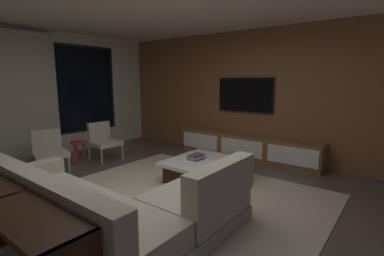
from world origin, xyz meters
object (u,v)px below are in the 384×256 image
object	(u,v)px
side_stool	(78,146)
mounted_tv	(245,95)
accent_chair_near_window	(103,139)
media_console	(248,148)
accent_chair_by_curtain	(49,149)
book_stack_on_coffee_table	(196,157)
sectional_couch	(110,212)
console_table_behind_couch	(6,234)
coffee_table	(206,171)

from	to	relation	value
side_stool	mounted_tv	xyz separation A→B (m)	(2.55, -2.31, 0.98)
accent_chair_near_window	media_console	xyz separation A→B (m)	(1.85, -2.43, -0.18)
accent_chair_near_window	media_console	distance (m)	3.06
accent_chair_by_curtain	side_stool	bearing A→B (deg)	4.87
book_stack_on_coffee_table	accent_chair_by_curtain	bearing A→B (deg)	119.26
sectional_couch	console_table_behind_couch	xyz separation A→B (m)	(-0.91, 0.13, 0.13)
book_stack_on_coffee_table	side_stool	size ratio (longest dim) A/B	0.56
coffee_table	media_console	distance (m)	1.64
book_stack_on_coffee_table	media_console	world-z (taller)	media_console
book_stack_on_coffee_table	accent_chair_near_window	size ratio (longest dim) A/B	0.33
sectional_couch	accent_chair_near_window	bearing A→B (deg)	56.07
accent_chair_near_window	console_table_behind_couch	size ratio (longest dim) A/B	0.37
sectional_couch	media_console	size ratio (longest dim) A/B	0.81
coffee_table	mounted_tv	bearing A→B (deg)	7.90
coffee_table	side_stool	distance (m)	2.67
side_stool	mounted_tv	bearing A→B (deg)	-42.17
accent_chair_by_curtain	media_console	bearing A→B (deg)	-39.61
accent_chair_near_window	side_stool	size ratio (longest dim) A/B	1.70
coffee_table	side_stool	bearing A→B (deg)	106.06
book_stack_on_coffee_table	media_console	size ratio (longest dim) A/B	0.08
book_stack_on_coffee_table	accent_chair_near_window	distance (m)	2.31
sectional_couch	accent_chair_near_window	xyz separation A→B (m)	(1.77, 2.63, 0.14)
side_stool	mounted_tv	size ratio (longest dim) A/B	0.37
coffee_table	accent_chair_by_curtain	bearing A→B (deg)	118.05
mounted_tv	side_stool	bearing A→B (deg)	137.83
sectional_couch	accent_chair_by_curtain	xyz separation A→B (m)	(0.65, 2.66, 0.14)
accent_chair_near_window	coffee_table	bearing A→B (deg)	-84.98
coffee_table	accent_chair_by_curtain	size ratio (longest dim) A/B	1.49
accent_chair_by_curtain	mounted_tv	world-z (taller)	mounted_tv
mounted_tv	coffee_table	bearing A→B (deg)	-172.10
sectional_couch	coffee_table	distance (m)	2.00
accent_chair_near_window	side_stool	distance (m)	0.53
accent_chair_near_window	accent_chair_by_curtain	distance (m)	1.12
side_stool	coffee_table	bearing A→B (deg)	-73.94
sectional_couch	side_stool	size ratio (longest dim) A/B	5.43
book_stack_on_coffee_table	mounted_tv	bearing A→B (deg)	2.20
sectional_couch	side_stool	xyz separation A→B (m)	(1.25, 2.71, 0.08)
sectional_couch	accent_chair_by_curtain	world-z (taller)	sectional_couch
sectional_couch	accent_chair_near_window	world-z (taller)	sectional_couch
mounted_tv	console_table_behind_couch	distance (m)	4.81
media_console	console_table_behind_couch	distance (m)	4.54
sectional_couch	coffee_table	world-z (taller)	sectional_couch
side_stool	sectional_couch	bearing A→B (deg)	-114.79
accent_chair_near_window	media_console	size ratio (longest dim) A/B	0.25
mounted_tv	console_table_behind_couch	size ratio (longest dim) A/B	0.60
book_stack_on_coffee_table	side_stool	xyz separation A→B (m)	(-0.71, 2.38, -0.03)
console_table_behind_couch	mounted_tv	bearing A→B (deg)	3.25
sectional_couch	accent_chair_near_window	distance (m)	3.18
sectional_couch	mounted_tv	distance (m)	3.97
sectional_couch	accent_chair_by_curtain	distance (m)	2.74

